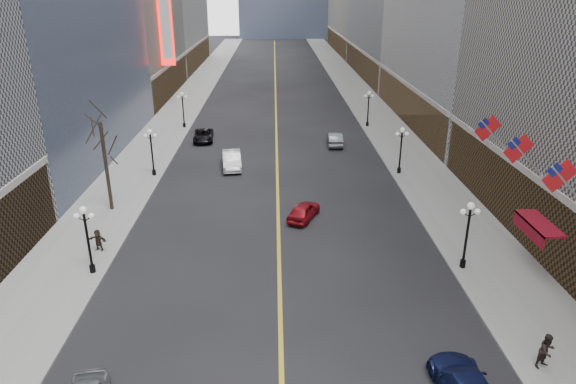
{
  "coord_description": "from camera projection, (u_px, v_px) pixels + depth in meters",
  "views": [
    {
      "loc": [
        -0.21,
        1.46,
        16.94
      ],
      "look_at": [
        0.38,
        23.6,
        8.05
      ],
      "focal_mm": 32.0,
      "sensor_mm": 36.0,
      "label": 1
    }
  ],
  "objects": [
    {
      "name": "sidewalk_west",
      "position": [
        173.0,
        120.0,
        69.53
      ],
      "size": [
        6.0,
        230.0,
        0.15
      ],
      "primitive_type": "cube",
      "color": "gray",
      "rests_on": "ground"
    },
    {
      "name": "car_sb_far",
      "position": [
        335.0,
        139.0,
        58.66
      ],
      "size": [
        1.81,
        4.65,
        1.51
      ],
      "primitive_type": "imported",
      "rotation": [
        0.0,
        0.0,
        3.09
      ],
      "color": "#575C60",
      "rests_on": "ground"
    },
    {
      "name": "streetlamp_west_1",
      "position": [
        87.0,
        233.0,
        31.42
      ],
      "size": [
        1.26,
        0.44,
        4.52
      ],
      "color": "black",
      "rests_on": "sidewalk_west"
    },
    {
      "name": "flag_3",
      "position": [
        562.0,
        179.0,
        27.68
      ],
      "size": [
        2.87,
        0.12,
        2.87
      ],
      "color": "#B2B2B7",
      "rests_on": "ground"
    },
    {
      "name": "ped_west_far",
      "position": [
        98.0,
        240.0,
        34.86
      ],
      "size": [
        1.48,
        0.78,
        1.53
      ],
      "primitive_type": "imported",
      "rotation": [
        0.0,
        0.0,
        -0.28
      ],
      "color": "#2B2418",
      "rests_on": "sidewalk_west"
    },
    {
      "name": "car_nb_mid",
      "position": [
        232.0,
        160.0,
        51.24
      ],
      "size": [
        2.33,
        5.25,
        1.68
      ],
      "primitive_type": "imported",
      "rotation": [
        0.0,
        0.0,
        0.11
      ],
      "color": "#B8B8BA",
      "rests_on": "ground"
    },
    {
      "name": "streetlamp_east_3",
      "position": [
        368.0,
        105.0,
        65.4
      ],
      "size": [
        1.26,
        0.44,
        4.52
      ],
      "color": "black",
      "rests_on": "sidewalk_east"
    },
    {
      "name": "lane_line",
      "position": [
        276.0,
        104.0,
        79.17
      ],
      "size": [
        0.25,
        200.0,
        0.02
      ],
      "primitive_type": "cube",
      "color": "gold",
      "rests_on": "ground"
    },
    {
      "name": "streetlamp_west_3",
      "position": [
        183.0,
        106.0,
        64.82
      ],
      "size": [
        1.26,
        0.44,
        4.52
      ],
      "color": "black",
      "rests_on": "sidewalk_west"
    },
    {
      "name": "ped_east_walk",
      "position": [
        547.0,
        351.0,
        24.05
      ],
      "size": [
        0.99,
        0.77,
        1.8
      ],
      "primitive_type": "imported",
      "rotation": [
        0.0,
        0.0,
        0.38
      ],
      "color": "black",
      "rests_on": "sidewalk_east"
    },
    {
      "name": "flag_5",
      "position": [
        490.0,
        131.0,
        36.95
      ],
      "size": [
        2.87,
        0.12,
        2.87
      ],
      "color": "#B2B2B7",
      "rests_on": "ground"
    },
    {
      "name": "sidewalk_east",
      "position": [
        378.0,
        119.0,
        70.22
      ],
      "size": [
        6.0,
        230.0,
        0.15
      ],
      "primitive_type": "cube",
      "color": "gray",
      "rests_on": "ground"
    },
    {
      "name": "tree_west_far",
      "position": [
        102.0,
        136.0,
        39.41
      ],
      "size": [
        3.6,
        3.6,
        7.92
      ],
      "color": "#2D231C",
      "rests_on": "sidewalk_west"
    },
    {
      "name": "flag_4",
      "position": [
        521.0,
        151.0,
        32.32
      ],
      "size": [
        2.87,
        0.12,
        2.87
      ],
      "color": "#B2B2B7",
      "rests_on": "ground"
    },
    {
      "name": "car_sb_mid",
      "position": [
        304.0,
        211.0,
        40.0
      ],
      "size": [
        3.11,
        4.32,
        1.37
      ],
      "primitive_type": "imported",
      "rotation": [
        0.0,
        0.0,
        2.72
      ],
      "color": "maroon",
      "rests_on": "ground"
    },
    {
      "name": "awning_c",
      "position": [
        536.0,
        225.0,
        32.05
      ],
      "size": [
        1.4,
        4.0,
        0.93
      ],
      "color": "maroon",
      "rests_on": "ground"
    },
    {
      "name": "streetlamp_west_2",
      "position": [
        151.0,
        147.0,
        48.12
      ],
      "size": [
        1.26,
        0.44,
        4.52
      ],
      "color": "black",
      "rests_on": "sidewalk_west"
    },
    {
      "name": "theatre_marquee",
      "position": [
        166.0,
        23.0,
        74.31
      ],
      "size": [
        2.0,
        0.55,
        12.0
      ],
      "color": "red",
      "rests_on": "ground"
    },
    {
      "name": "streetlamp_east_1",
      "position": [
        468.0,
        228.0,
        32.01
      ],
      "size": [
        1.26,
        0.44,
        4.52
      ],
      "color": "black",
      "rests_on": "sidewalk_east"
    },
    {
      "name": "car_nb_far",
      "position": [
        203.0,
        135.0,
        60.23
      ],
      "size": [
        2.62,
        5.0,
        1.34
      ],
      "primitive_type": "imported",
      "rotation": [
        0.0,
        0.0,
        0.08
      ],
      "color": "black",
      "rests_on": "ground"
    },
    {
      "name": "streetlamp_east_2",
      "position": [
        401.0,
        145.0,
        48.71
      ],
      "size": [
        1.26,
        0.44,
        4.52
      ],
      "color": "black",
      "rests_on": "sidewalk_east"
    }
  ]
}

